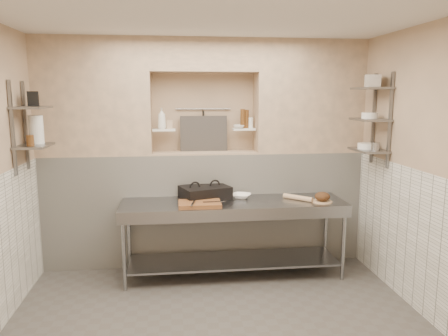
{
  "coord_description": "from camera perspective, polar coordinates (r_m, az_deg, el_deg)",
  "views": [
    {
      "loc": [
        -0.4,
        -3.7,
        2.13
      ],
      "look_at": [
        0.15,
        0.9,
        1.35
      ],
      "focal_mm": 35.0,
      "sensor_mm": 36.0,
      "label": 1
    }
  ],
  "objects": [
    {
      "name": "floor",
      "position": [
        4.31,
        -0.56,
        -20.81
      ],
      "size": [
        4.0,
        3.9,
        0.1
      ],
      "primitive_type": "cube",
      "color": "#4C4743",
      "rests_on": "ground"
    },
    {
      "name": "ceiling",
      "position": [
        3.79,
        -0.63,
        20.51
      ],
      "size": [
        4.0,
        3.9,
        0.1
      ],
      "primitive_type": "cube",
      "color": "silver",
      "rests_on": "ground"
    },
    {
      "name": "wall_right",
      "position": [
        4.5,
        26.36,
        -0.78
      ],
      "size": [
        0.1,
        3.9,
        2.8
      ],
      "primitive_type": "cube",
      "color": "tan",
      "rests_on": "ground"
    },
    {
      "name": "wall_back",
      "position": [
        5.76,
        -2.75,
        2.26
      ],
      "size": [
        4.0,
        0.1,
        2.8
      ],
      "primitive_type": "cube",
      "color": "tan",
      "rests_on": "ground"
    },
    {
      "name": "wall_front",
      "position": [
        1.89,
        6.15,
        -13.16
      ],
      "size": [
        4.0,
        0.1,
        2.8
      ],
      "primitive_type": "cube",
      "color": "tan",
      "rests_on": "ground"
    },
    {
      "name": "backwall_lower",
      "position": [
        5.65,
        -2.51,
        -5.12
      ],
      "size": [
        4.0,
        0.4,
        1.4
      ],
      "primitive_type": "cube",
      "color": "white",
      "rests_on": "floor"
    },
    {
      "name": "alcove_sill",
      "position": [
        5.51,
        -2.56,
        2.04
      ],
      "size": [
        1.3,
        0.4,
        0.02
      ],
      "primitive_type": "cube",
      "color": "tan",
      "rests_on": "backwall_lower"
    },
    {
      "name": "backwall_pillar_left",
      "position": [
        5.53,
        -16.62,
        8.85
      ],
      "size": [
        1.35,
        0.4,
        1.4
      ],
      "primitive_type": "cube",
      "color": "tan",
      "rests_on": "backwall_lower"
    },
    {
      "name": "backwall_pillar_right",
      "position": [
        5.72,
        10.92,
        9.08
      ],
      "size": [
        1.35,
        0.4,
        1.4
      ],
      "primitive_type": "cube",
      "color": "tan",
      "rests_on": "backwall_lower"
    },
    {
      "name": "backwall_header",
      "position": [
        5.48,
        -2.66,
        14.46
      ],
      "size": [
        1.3,
        0.4,
        0.4
      ],
      "primitive_type": "cube",
      "color": "tan",
      "rests_on": "backwall_lower"
    },
    {
      "name": "wainscot_right",
      "position": [
        4.63,
        25.08,
        -9.36
      ],
      "size": [
        0.02,
        3.9,
        1.4
      ],
      "primitive_type": "cube",
      "color": "white",
      "rests_on": "floor"
    },
    {
      "name": "alcove_shelf_left",
      "position": [
        5.47,
        -7.84,
        4.96
      ],
      "size": [
        0.28,
        0.16,
        0.02
      ],
      "primitive_type": "cube",
      "color": "white",
      "rests_on": "backwall_lower"
    },
    {
      "name": "alcove_shelf_right",
      "position": [
        5.54,
        2.6,
        5.09
      ],
      "size": [
        0.28,
        0.16,
        0.02
      ],
      "primitive_type": "cube",
      "color": "white",
      "rests_on": "backwall_lower"
    },
    {
      "name": "utensil_rail",
      "position": [
        5.64,
        -2.74,
        7.71
      ],
      "size": [
        0.7,
        0.02,
        0.02
      ],
      "primitive_type": "cylinder",
      "rotation": [
        0.0,
        1.57,
        0.0
      ],
      "color": "gray",
      "rests_on": "wall_back"
    },
    {
      "name": "hanging_steel",
      "position": [
        5.62,
        -2.71,
        5.98
      ],
      "size": [
        0.02,
        0.02,
        0.3
      ],
      "primitive_type": "cylinder",
      "color": "black",
      "rests_on": "utensil_rail"
    },
    {
      "name": "splash_panel",
      "position": [
        5.59,
        -2.66,
        4.51
      ],
      "size": [
        0.6,
        0.08,
        0.45
      ],
      "primitive_type": "cube",
      "rotation": [
        -0.14,
        0.0,
        0.0
      ],
      "color": "#383330",
      "rests_on": "alcove_sill"
    },
    {
      "name": "shelf_rail_left_a",
      "position": [
        5.2,
        -24.49,
        5.07
      ],
      "size": [
        0.03,
        0.03,
        0.95
      ],
      "primitive_type": "cube",
      "color": "slate",
      "rests_on": "wall_left"
    },
    {
      "name": "shelf_rail_left_b",
      "position": [
        4.82,
        -25.91,
        4.68
      ],
      "size": [
        0.03,
        0.03,
        0.95
      ],
      "primitive_type": "cube",
      "color": "slate",
      "rests_on": "wall_left"
    },
    {
      "name": "wall_shelf_left_lower",
      "position": [
        4.99,
        -23.54,
        2.67
      ],
      "size": [
        0.3,
        0.5,
        0.02
      ],
      "primitive_type": "cube",
      "color": "slate",
      "rests_on": "wall_left"
    },
    {
      "name": "wall_shelf_left_upper",
      "position": [
        4.96,
        -23.84,
        7.25
      ],
      "size": [
        0.3,
        0.5,
        0.03
      ],
      "primitive_type": "cube",
      "color": "slate",
      "rests_on": "wall_left"
    },
    {
      "name": "shelf_rail_right_a",
      "position": [
        5.5,
        18.94,
        6.12
      ],
      "size": [
        0.03,
        0.03,
        1.05
      ],
      "primitive_type": "cube",
      "color": "slate",
      "rests_on": "wall_right"
    },
    {
      "name": "shelf_rail_right_b",
      "position": [
        5.14,
        20.86,
        5.81
      ],
      "size": [
        0.03,
        0.03,
        1.05
      ],
      "primitive_type": "cube",
      "color": "slate",
      "rests_on": "wall_right"
    },
    {
      "name": "wall_shelf_right_lower",
      "position": [
        5.29,
        18.35,
        2.23
      ],
      "size": [
        0.3,
        0.5,
        0.02
      ],
      "primitive_type": "cube",
      "color": "slate",
      "rests_on": "wall_right"
    },
    {
      "name": "wall_shelf_right_mid",
      "position": [
        5.26,
        18.55,
        6.01
      ],
      "size": [
        0.3,
        0.5,
        0.02
      ],
      "primitive_type": "cube",
      "color": "slate",
      "rests_on": "wall_right"
    },
    {
      "name": "wall_shelf_right_upper",
      "position": [
        5.25,
        18.75,
        9.82
      ],
      "size": [
        0.3,
        0.5,
        0.03
      ],
      "primitive_type": "cube",
      "color": "slate",
      "rests_on": "wall_right"
    },
    {
      "name": "prep_table",
      "position": [
        5.15,
        1.26,
        -7.23
      ],
      "size": [
        2.6,
        0.7,
        0.9
      ],
      "color": "gray",
      "rests_on": "floor"
    },
    {
      "name": "panini_press",
      "position": [
        5.23,
        -2.49,
        -3.2
      ],
      "size": [
        0.65,
        0.56,
        0.15
      ],
      "rotation": [
        0.0,
        0.0,
        0.33
      ],
      "color": "black",
      "rests_on": "prep_table"
    },
    {
      "name": "cutting_board",
      "position": [
        4.91,
        -3.2,
        -4.7
      ],
      "size": [
        0.48,
        0.34,
        0.04
      ],
      "primitive_type": "cube",
      "rotation": [
        0.0,
        0.0,
        -0.01
      ],
      "color": "brown",
      "rests_on": "prep_table"
    },
    {
      "name": "knife_blade",
      "position": [
        4.89,
        -1.26,
        -4.42
      ],
      "size": [
        0.26,
        0.05,
        0.01
      ],
      "primitive_type": "cube",
      "rotation": [
        0.0,
        0.0,
        0.08
      ],
      "color": "gray",
      "rests_on": "cutting_board"
    },
    {
      "name": "tongs",
      "position": [
        4.82,
        -4.06,
        -4.57
      ],
      "size": [
        0.07,
        0.23,
        0.02
      ],
      "primitive_type": "cylinder",
      "rotation": [
        1.57,
        0.0,
        -0.21
      ],
      "color": "gray",
      "rests_on": "cutting_board"
    },
    {
      "name": "mixing_bowl",
      "position": [
        5.25,
        2.3,
        -3.68
      ],
      "size": [
        0.3,
        0.3,
        0.06
      ],
      "primitive_type": "imported",
      "rotation": [
        0.0,
        0.0,
        -0.41
      ],
      "color": "white",
      "rests_on": "prep_table"
    },
    {
      "name": "rolling_pin",
      "position": [
        5.24,
        9.63,
        -3.84
      ],
      "size": [
        0.31,
        0.31,
        0.06
      ],
      "primitive_type": "cylinder",
      "rotation": [
        1.57,
        0.0,
        0.79
      ],
      "color": "tan",
      "rests_on": "prep_table"
    },
    {
      "name": "bread_board",
      "position": [
        5.2,
        12.71,
        -4.29
      ],
      "size": [
        0.23,
        0.23,
        0.01
      ],
      "primitive_type": "cylinder",
      "color": "tan",
      "rests_on": "prep_table"
    },
    {
      "name": "bread_loaf",
      "position": [
        5.19,
        12.73,
        -3.65
      ],
      "size": [
        0.18,
        0.18,
        0.11
      ],
      "primitive_type": "ellipsoid",
      "color": "#4C2D19",
      "rests_on": "bread_board"
    },
    {
      "name": "bottle_soap",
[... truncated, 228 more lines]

